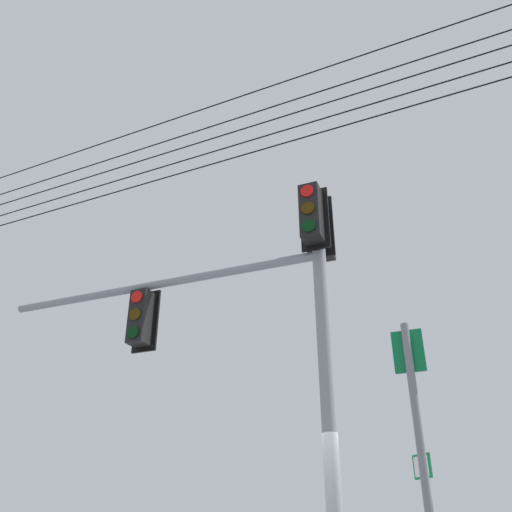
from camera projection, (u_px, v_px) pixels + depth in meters
signal_mast_assembly at (259, 308)px, 8.06m from camera, size 1.31×5.84×6.11m
route_sign_secondary at (425, 475)px, 4.25m from camera, size 0.11×0.27×3.00m
overhead_wire_span at (254, 124)px, 9.81m from camera, size 4.68×23.20×1.82m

